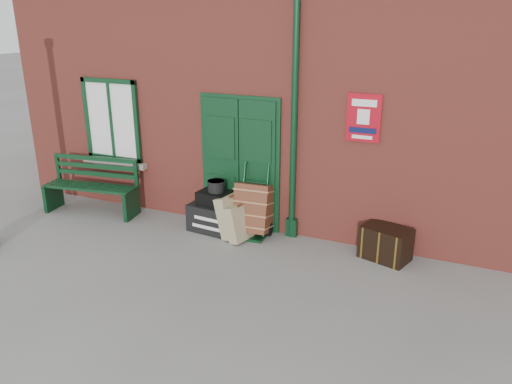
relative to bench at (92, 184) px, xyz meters
The scene contains 10 objects.
ground 3.28m from the bench, 17.59° to the right, with size 80.00×80.00×0.00m, color gray.
station_building 4.30m from the bench, 39.25° to the left, with size 10.30×4.30×4.36m.
bench is the anchor object (origin of this frame).
houdini_trunk 2.54m from the bench, ahead, with size 0.93×0.51×0.47m, color black.
strongbox 2.47m from the bench, ahead, with size 0.51×0.37×0.23m, color black.
hatbox 2.51m from the bench, ahead, with size 0.28×0.28×0.19m, color black.
suitcase_back 2.84m from the bench, ahead, with size 0.20×0.49×0.69m, color tan.
suitcase_front 3.02m from the bench, ahead, with size 0.18×0.44×0.59m, color tan.
porter_trolley 3.15m from the bench, ahead, with size 0.62×0.66×1.19m.
dark_trunk 5.31m from the bench, ahead, with size 0.69×0.45×0.50m, color black.
Camera 1 is at (3.19, -5.72, 3.44)m, focal length 35.00 mm.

